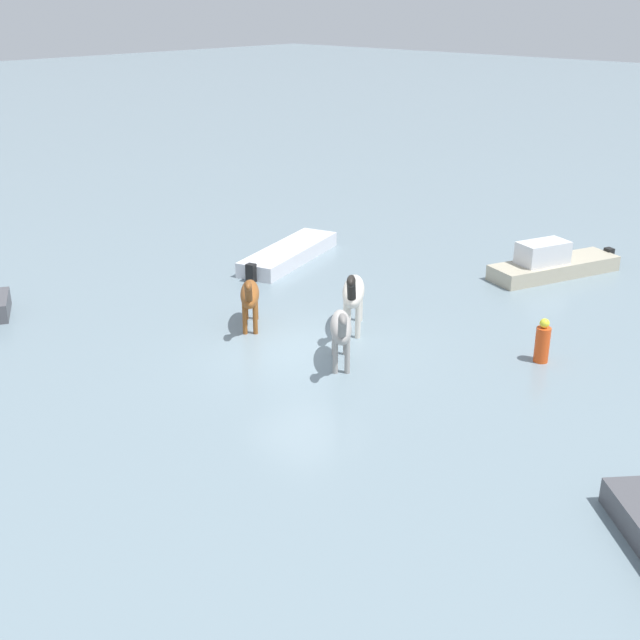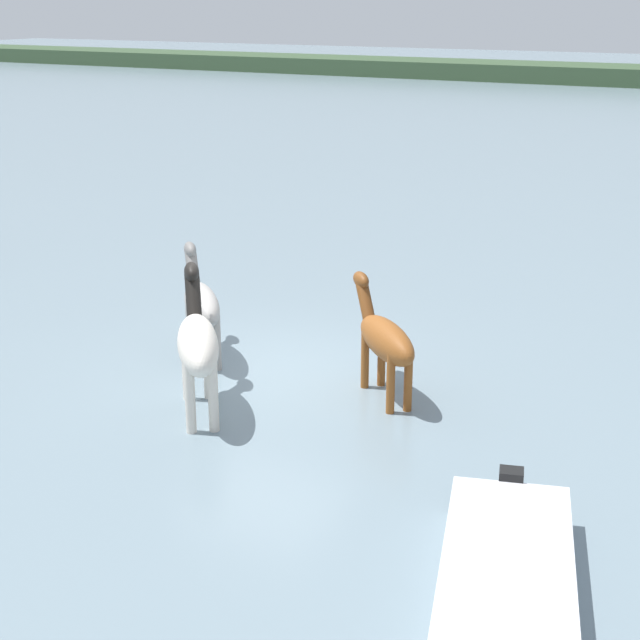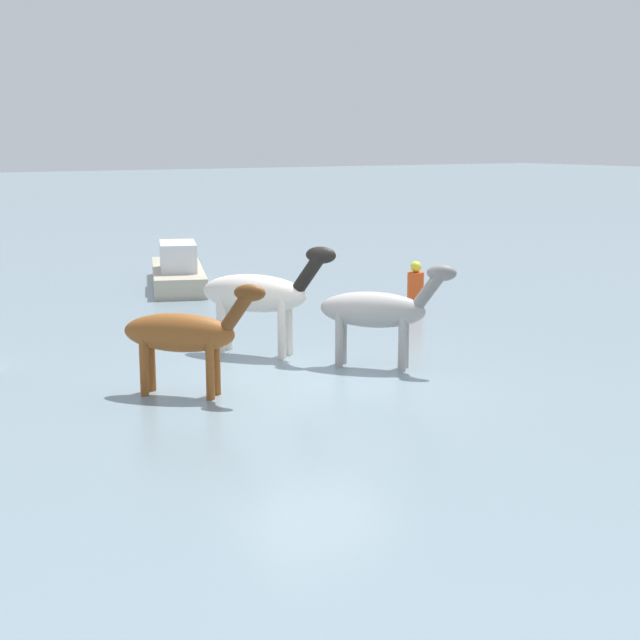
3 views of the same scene
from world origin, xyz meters
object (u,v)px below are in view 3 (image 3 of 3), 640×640
Objects in this scene: horse_gray_outer at (377,310)px; horse_lead at (184,333)px; horse_dun_straggler at (259,294)px; boat_launch_far at (178,274)px; buoy_channel_marker at (415,290)px.

horse_gray_outer is 3.37m from horse_lead.
horse_dun_straggler is 8.02m from boat_launch_far.
horse_dun_straggler is at bearing 82.92° from horse_lead.
horse_gray_outer is 1.03× the size of horse_lead.
horse_gray_outer is at bearing -4.31° from horse_dun_straggler.
horse_dun_straggler is at bearing 19.76° from buoy_channel_marker.
boat_launch_far is at bearing 130.01° from horse_dun_straggler.
horse_lead is at bearing -88.20° from horse_dun_straggler.
horse_dun_straggler is 1.95× the size of buoy_channel_marker.
horse_dun_straggler reaches higher than horse_lead.
horse_lead is 0.39× the size of boat_launch_far.
boat_launch_far is (-1.71, -7.80, -0.77)m from horse_dun_straggler.
horse_lead reaches higher than boat_launch_far.
buoy_channel_marker is (-4.70, -1.69, -0.57)m from horse_dun_straggler.
horse_gray_outer is at bearing 17.60° from boat_launch_far.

